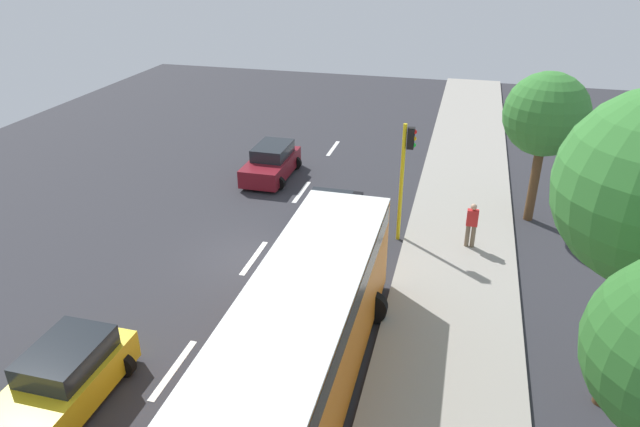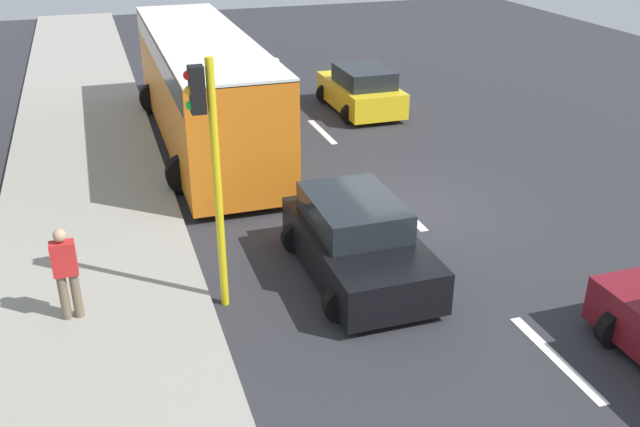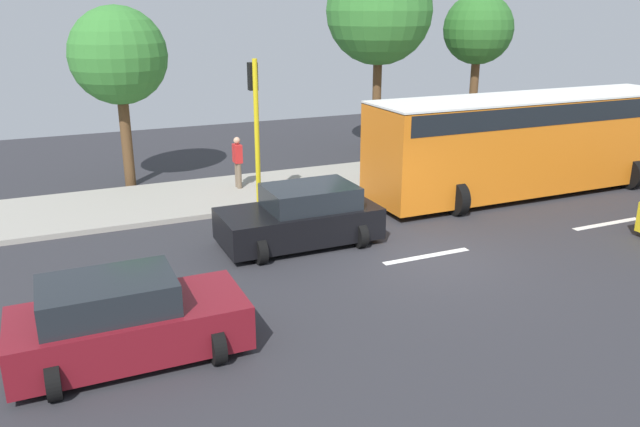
# 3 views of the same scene
# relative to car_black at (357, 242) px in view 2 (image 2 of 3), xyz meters

# --- Properties ---
(ground_plane) EXTENTS (40.00, 60.00, 0.10)m
(ground_plane) POSITION_rel_car_black_xyz_m (-2.09, -2.47, -0.76)
(ground_plane) COLOR #2D2D33
(sidewalk) EXTENTS (4.00, 60.00, 0.15)m
(sidewalk) POSITION_rel_car_black_xyz_m (4.91, -2.47, -0.64)
(sidewalk) COLOR #9E998E
(sidewalk) RESTS_ON ground
(lane_stripe_far_north) EXTENTS (0.20, 2.40, 0.01)m
(lane_stripe_far_north) POSITION_rel_car_black_xyz_m (-2.09, -14.47, -0.71)
(lane_stripe_far_north) COLOR white
(lane_stripe_far_north) RESTS_ON ground
(lane_stripe_north) EXTENTS (0.20, 2.40, 0.01)m
(lane_stripe_north) POSITION_rel_car_black_xyz_m (-2.09, -8.47, -0.71)
(lane_stripe_north) COLOR white
(lane_stripe_north) RESTS_ON ground
(lane_stripe_mid) EXTENTS (0.20, 2.40, 0.01)m
(lane_stripe_mid) POSITION_rel_car_black_xyz_m (-2.09, -2.47, -0.71)
(lane_stripe_mid) COLOR white
(lane_stripe_mid) RESTS_ON ground
(lane_stripe_south) EXTENTS (0.20, 2.40, 0.01)m
(lane_stripe_south) POSITION_rel_car_black_xyz_m (-2.09, 3.53, -0.71)
(lane_stripe_south) COLOR white
(lane_stripe_south) RESTS_ON ground
(car_black) EXTENTS (2.34, 4.04, 1.52)m
(car_black) POSITION_rel_car_black_xyz_m (0.00, 0.00, 0.00)
(car_black) COLOR black
(car_black) RESTS_ON ground
(car_yellow_cab) EXTENTS (2.25, 3.81, 1.52)m
(car_yellow_cab) POSITION_rel_car_black_xyz_m (-4.02, -10.15, -0.00)
(car_yellow_cab) COLOR yellow
(car_yellow_cab) RESTS_ON ground
(city_bus) EXTENTS (3.20, 11.00, 3.16)m
(city_bus) POSITION_rel_car_black_xyz_m (1.45, -8.58, 1.13)
(city_bus) COLOR orange
(city_bus) RESTS_ON ground
(motorcycle) EXTENTS (0.60, 1.30, 1.53)m
(motorcycle) POSITION_rel_car_black_xyz_m (-1.65, -12.14, -0.07)
(motorcycle) COLOR black
(motorcycle) RESTS_ON ground
(pedestrian_near_signal) EXTENTS (0.40, 0.24, 1.69)m
(pedestrian_near_signal) POSITION_rel_car_black_xyz_m (5.27, 0.10, 0.35)
(pedestrian_near_signal) COLOR #72604C
(pedestrian_near_signal) RESTS_ON sidewalk
(traffic_light_corner) EXTENTS (0.49, 0.24, 4.50)m
(traffic_light_corner) POSITION_rel_car_black_xyz_m (2.75, 0.26, 2.22)
(traffic_light_corner) COLOR yellow
(traffic_light_corner) RESTS_ON ground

